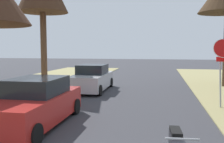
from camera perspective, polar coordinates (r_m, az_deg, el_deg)
name	(u,v)px	position (r m, az deg, el deg)	size (l,w,h in m)	color
stop_sign_far	(222,58)	(11.60, 23.67, 2.79)	(0.81, 0.66, 2.92)	#9EA0A5
parked_sedan_red	(35,104)	(8.85, -17.01, -6.97)	(1.99, 4.42, 1.57)	red
parked_sedan_silver	(92,79)	(15.48, -4.56, -1.62)	(1.99, 4.42, 1.57)	#BCBCC1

